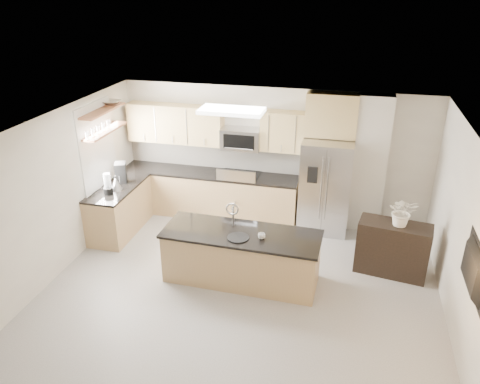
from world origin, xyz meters
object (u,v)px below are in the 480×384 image
(range, at_px, (240,196))
(refrigerator, at_px, (325,186))
(credenza, at_px, (392,249))
(cup, at_px, (262,236))
(coffee_maker, at_px, (121,173))
(flower_vase, at_px, (404,205))
(microwave, at_px, (241,139))
(platter, at_px, (238,238))
(kettle, at_px, (116,183))
(television, at_px, (468,269))
(blender, at_px, (108,185))
(island, at_px, (241,256))
(bowl, at_px, (111,102))

(range, height_order, refrigerator, refrigerator)
(refrigerator, bearing_deg, credenza, -45.93)
(cup, relative_size, coffee_maker, 0.29)
(range, relative_size, flower_vase, 1.60)
(microwave, distance_m, flower_vase, 3.29)
(platter, relative_size, kettle, 1.25)
(microwave, xyz_separation_m, platter, (0.53, -2.36, -0.77))
(microwave, xyz_separation_m, television, (3.51, -3.24, -0.28))
(refrigerator, bearing_deg, coffee_maker, -168.14)
(cup, bearing_deg, kettle, 161.13)
(blender, bearing_deg, cup, -15.00)
(credenza, bearing_deg, microwave, 162.46)
(island, distance_m, platter, 0.46)
(range, bearing_deg, refrigerator, -1.60)
(microwave, bearing_deg, kettle, -147.33)
(platter, distance_m, television, 3.15)
(range, bearing_deg, bowl, -164.98)
(cup, relative_size, platter, 0.33)
(flower_vase, bearing_deg, island, -162.46)
(island, xyz_separation_m, credenza, (2.33, 0.78, 0.02))
(cup, bearing_deg, television, -19.93)
(island, bearing_deg, microwave, 105.33)
(bowl, distance_m, flower_vase, 5.35)
(microwave, height_order, refrigerator, microwave)
(range, bearing_deg, microwave, 90.00)
(credenza, relative_size, flower_vase, 1.57)
(cup, height_order, kettle, kettle)
(refrigerator, distance_m, flower_vase, 1.83)
(range, height_order, flower_vase, flower_vase)
(coffee_maker, height_order, flower_vase, flower_vase)
(kettle, xyz_separation_m, television, (5.54, -1.95, 0.31))
(island, xyz_separation_m, coffee_maker, (-2.64, 1.24, 0.67))
(refrigerator, distance_m, platter, 2.47)
(refrigerator, xyz_separation_m, blender, (-3.73, -1.33, 0.20))
(refrigerator, height_order, island, refrigerator)
(coffee_maker, relative_size, television, 0.35)
(bowl, xyz_separation_m, flower_vase, (5.18, -0.71, -1.13))
(island, distance_m, cup, 0.58)
(kettle, distance_m, coffee_maker, 0.35)
(island, xyz_separation_m, bowl, (-2.79, 1.47, 1.96))
(microwave, relative_size, bowl, 1.85)
(blender, height_order, television, television)
(island, bearing_deg, coffee_maker, 156.36)
(platter, relative_size, bowl, 0.81)
(microwave, distance_m, refrigerator, 1.82)
(microwave, height_order, flower_vase, microwave)
(cup, xyz_separation_m, platter, (-0.35, -0.07, -0.03))
(television, bearing_deg, credenza, 19.39)
(range, distance_m, bowl, 3.02)
(flower_vase, xyz_separation_m, television, (0.58, -1.80, 0.10))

